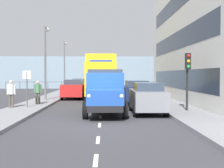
{
  "coord_description": "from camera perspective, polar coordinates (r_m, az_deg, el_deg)",
  "views": [
    {
      "loc": [
        -0.23,
        13.43,
        2.16
      ],
      "look_at": [
        -0.73,
        -7.54,
        1.49
      ],
      "focal_mm": 47.04,
      "sensor_mm": 36.0,
      "label": 1
    }
  ],
  "objects": [
    {
      "name": "car_red_oppositeside_0",
      "position": [
        26.43,
        -7.43,
        -0.92
      ],
      "size": [
        1.93,
        4.42,
        1.72
      ],
      "color": "#B21E1E",
      "rests_on": "ground_plane"
    },
    {
      "name": "traffic_light_near",
      "position": [
        16.9,
        14.5,
        2.84
      ],
      "size": [
        0.28,
        0.41,
        3.2
      ],
      "color": "black",
      "rests_on": "sidewalk_left"
    },
    {
      "name": "sea_horizon",
      "position": [
        45.92,
        -1.66,
        2.25
      ],
      "size": [
        80.0,
        0.8,
        5.0
      ],
      "primitive_type": "cube",
      "color": "gray",
      "rests_on": "ground_plane"
    },
    {
      "name": "truck_vintage_blue",
      "position": [
        15.53,
        -1.33,
        -1.79
      ],
      "size": [
        2.17,
        5.64,
        2.43
      ],
      "color": "black",
      "rests_on": "ground_plane"
    },
    {
      "name": "car_teal_oppositeside_1",
      "position": [
        32.32,
        -6.32,
        -0.42
      ],
      "size": [
        1.82,
        4.55,
        1.72
      ],
      "color": "#1E6670",
      "rests_on": "ground_plane"
    },
    {
      "name": "lamp_post_promenade",
      "position": [
        24.18,
        -12.78,
        5.42
      ],
      "size": [
        0.32,
        1.14,
        5.88
      ],
      "color": "#59595B",
      "rests_on": "sidewalk_right"
    },
    {
      "name": "ground_plane",
      "position": [
        22.92,
        -1.95,
        -3.58
      ],
      "size": [
        80.0,
        80.0,
        0.0
      ],
      "primitive_type": "plane",
      "color": "#38383D"
    },
    {
      "name": "car_navy_kerbside_1",
      "position": [
        21.94,
        4.72,
        -1.47
      ],
      "size": [
        1.93,
        4.43,
        1.72
      ],
      "color": "navy",
      "rests_on": "ground_plane"
    },
    {
      "name": "sidewalk_left",
      "position": [
        23.34,
        9.61,
        -3.32
      ],
      "size": [
        2.32,
        40.19,
        0.15
      ],
      "primitive_type": "cube",
      "color": "gray",
      "rests_on": "ground_plane"
    },
    {
      "name": "pedestrian_strolling",
      "position": [
        20.66,
        -14.23,
        -1.23
      ],
      "size": [
        0.53,
        0.34,
        1.58
      ],
      "color": "#4C473D",
      "rests_on": "sidewalk_right"
    },
    {
      "name": "lorry_cargo_yellow",
      "position": [
        25.74,
        -2.11,
        1.64
      ],
      "size": [
        2.58,
        8.2,
        3.87
      ],
      "color": "gold",
      "rests_on": "ground_plane"
    },
    {
      "name": "lamp_post_far",
      "position": [
        36.63,
        -9.2,
        4.38
      ],
      "size": [
        0.32,
        1.14,
        6.09
      ],
      "color": "#59595B",
      "rests_on": "sidewalk_right"
    },
    {
      "name": "road_centreline_markings",
      "position": [
        22.4,
        -1.96,
        -3.69
      ],
      "size": [
        0.12,
        35.94,
        0.01
      ],
      "color": "silver",
      "rests_on": "ground_plane"
    },
    {
      "name": "pedestrian_by_lamp",
      "position": [
        18.85,
        -19.01,
        -1.38
      ],
      "size": [
        0.53,
        0.34,
        1.68
      ],
      "color": "#4C473D",
      "rests_on": "sidewalk_right"
    },
    {
      "name": "seawall_railing",
      "position": [
        42.33,
        -1.68,
        0.14
      ],
      "size": [
        28.08,
        0.08,
        1.2
      ],
      "color": "#4C5156",
      "rests_on": "ground_plane"
    },
    {
      "name": "car_grey_kerbside_near",
      "position": [
        16.31,
        6.84,
        -2.63
      ],
      "size": [
        1.79,
        4.06,
        1.72
      ],
      "color": "slate",
      "rests_on": "ground_plane"
    },
    {
      "name": "street_sign",
      "position": [
        18.78,
        -16.21,
        0.31
      ],
      "size": [
        0.5,
        0.07,
        2.25
      ],
      "color": "#4C4C4C",
      "rests_on": "sidewalk_right"
    },
    {
      "name": "sidewalk_right",
      "position": [
        23.43,
        -13.46,
        -3.32
      ],
      "size": [
        2.32,
        40.19,
        0.15
      ],
      "primitive_type": "cube",
      "color": "gray",
      "rests_on": "ground_plane"
    },
    {
      "name": "building_terrace",
      "position": [
        24.92,
        20.15,
        8.67
      ],
      "size": [
        6.93,
        20.95,
        10.36
      ],
      "color": "silver",
      "rests_on": "ground_plane"
    }
  ]
}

